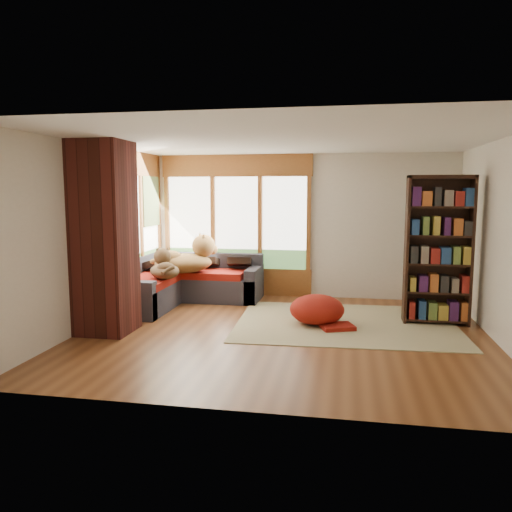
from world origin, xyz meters
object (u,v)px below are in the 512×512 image
at_px(dog_tan, 188,256).
at_px(sectional_sofa, 185,284).
at_px(pouf, 317,309).
at_px(dog_brindle, 164,265).
at_px(bookshelf, 438,251).
at_px(brick_chimney, 104,238).
at_px(area_rug, 345,323).

bearing_deg(dog_tan, sectional_sofa, 96.47).
distance_m(sectional_sofa, dog_tan, 0.55).
xyz_separation_m(sectional_sofa, pouf, (2.38, -1.12, -0.08)).
bearing_deg(dog_brindle, dog_tan, -48.90).
height_order(sectional_sofa, pouf, sectional_sofa).
height_order(sectional_sofa, bookshelf, bookshelf).
distance_m(bookshelf, dog_brindle, 4.22).
bearing_deg(dog_brindle, sectional_sofa, -37.08).
distance_m(brick_chimney, dog_tan, 2.05).
bearing_deg(sectional_sofa, bookshelf, -14.16).
bearing_deg(brick_chimney, sectional_sofa, 77.71).
height_order(brick_chimney, sectional_sofa, brick_chimney).
bearing_deg(sectional_sofa, dog_tan, -54.70).
xyz_separation_m(brick_chimney, area_rug, (3.24, 1.02, -1.29)).
relative_size(brick_chimney, dog_brindle, 3.09).
bearing_deg(dog_tan, dog_brindle, -142.92).
relative_size(brick_chimney, sectional_sofa, 1.18).
xyz_separation_m(brick_chimney, bookshelf, (4.54, 1.27, -0.22)).
distance_m(bookshelf, pouf, 1.94).
bearing_deg(dog_brindle, area_rug, -124.18).
bearing_deg(brick_chimney, bookshelf, 15.59).
relative_size(brick_chimney, dog_tan, 2.20).
distance_m(area_rug, dog_tan, 2.95).
bearing_deg(dog_brindle, bookshelf, -119.05).
bearing_deg(bookshelf, sectional_sofa, 169.20).
height_order(bookshelf, pouf, bookshelf).
height_order(brick_chimney, area_rug, brick_chimney).
bearing_deg(sectional_sofa, area_rug, -23.44).
xyz_separation_m(area_rug, dog_tan, (-2.69, 0.89, 0.82)).
height_order(brick_chimney, dog_brindle, brick_chimney).
xyz_separation_m(bookshelf, dog_brindle, (-4.21, 0.06, -0.34)).
relative_size(brick_chimney, pouf, 3.26).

